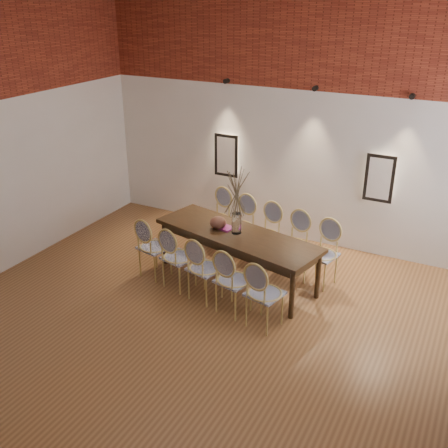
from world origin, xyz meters
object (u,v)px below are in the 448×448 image
at_px(chair_near_b, 179,257).
at_px(book, 224,227).
at_px(chair_far_b, 239,227).
at_px(dining_table, 237,257).
at_px(chair_near_a, 155,247).
at_px(chair_far_e, 321,255).
at_px(chair_near_d, 234,280).
at_px(vase, 236,223).
at_px(chair_far_a, 216,218).
at_px(chair_near_c, 205,268).
at_px(bowl, 218,223).
at_px(chair_near_e, 265,293).
at_px(chair_far_d, 292,245).
at_px(chair_far_c, 265,235).

relative_size(chair_near_b, book, 3.62).
relative_size(chair_near_b, chair_far_b, 1.00).
xyz_separation_m(dining_table, book, (-0.24, 0.06, 0.39)).
bearing_deg(chair_near_a, chair_far_e, 34.33).
distance_m(chair_near_d, vase, 0.95).
distance_m(chair_far_a, vase, 1.27).
xyz_separation_m(chair_near_a, chair_near_d, (1.46, -0.33, 0.00)).
xyz_separation_m(chair_near_c, bowl, (-0.16, 0.68, 0.37)).
xyz_separation_m(vase, bowl, (-0.30, 0.02, -0.06)).
distance_m(chair_near_d, chair_far_e, 1.45).
distance_m(chair_near_e, chair_far_d, 1.45).
distance_m(chair_near_a, chair_far_d, 2.02).
height_order(dining_table, vase, vase).
bearing_deg(chair_near_b, vase, 54.46).
distance_m(chair_near_b, chair_far_c, 1.45).
bearing_deg(dining_table, book, 178.67).
bearing_deg(book, chair_far_e, 15.78).
bearing_deg(book, chair_far_d, 29.51).
height_order(chair_far_a, chair_far_d, same).
xyz_separation_m(chair_near_a, chair_near_b, (0.49, -0.11, 0.00)).
xyz_separation_m(dining_table, chair_far_b, (-0.34, 0.77, 0.09)).
bearing_deg(chair_near_a, bowl, 42.62).
xyz_separation_m(dining_table, chair_near_e, (0.82, -0.88, 0.09)).
relative_size(chair_near_b, chair_near_c, 1.00).
height_order(chair_near_b, chair_near_e, same).
height_order(chair_near_c, chair_near_e, same).
bearing_deg(chair_far_c, vase, 88.98).
height_order(chair_near_c, chair_near_d, same).
relative_size(chair_far_d, bowl, 3.92).
bearing_deg(dining_table, chair_near_c, -90.00).
bearing_deg(chair_near_b, chair_far_b, 90.00).
height_order(chair_near_d, chair_far_d, same).
bearing_deg(chair_near_c, chair_far_d, 69.89).
bearing_deg(chair_near_c, vase, 91.02).
bearing_deg(chair_near_a, chair_far_c, 53.79).
xyz_separation_m(chair_far_c, bowl, (-0.46, -0.64, 0.37)).
height_order(chair_far_c, bowl, chair_far_c).
distance_m(chair_near_b, chair_far_e, 2.02).
height_order(dining_table, chair_near_d, chair_near_d).
height_order(chair_near_d, vase, vase).
height_order(chair_near_e, vase, vase).
relative_size(chair_far_c, bowl, 3.92).
relative_size(chair_near_a, chair_far_e, 1.00).
xyz_separation_m(chair_near_a, chair_far_d, (1.76, 1.00, 0.00)).
xyz_separation_m(chair_near_b, chair_far_d, (1.27, 1.11, 0.00)).
bearing_deg(vase, book, 165.83).
relative_size(chair_near_d, chair_far_d, 1.00).
height_order(dining_table, chair_far_e, chair_far_e).
distance_m(chair_near_b, chair_near_c, 0.50).
height_order(chair_near_b, bowl, chair_near_b).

